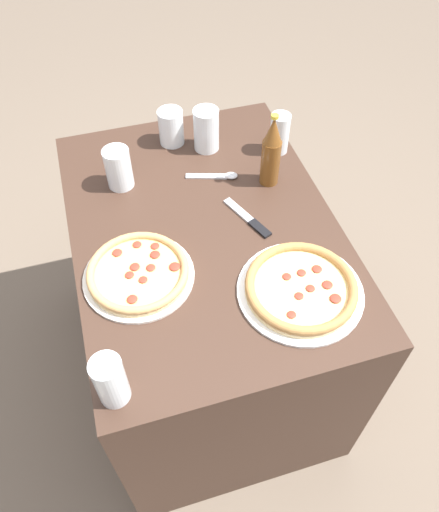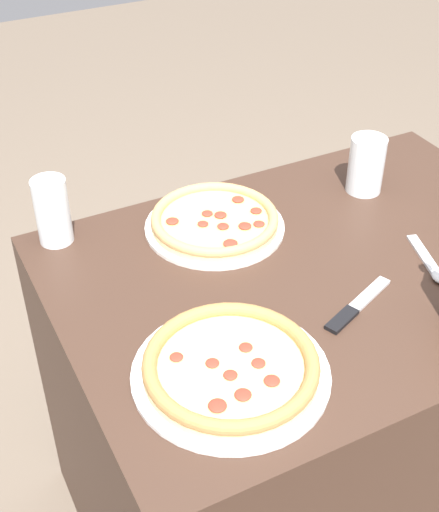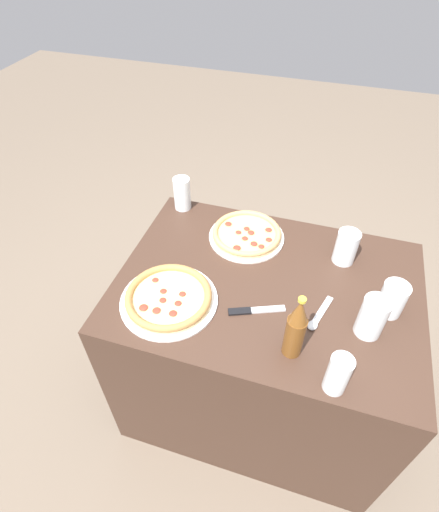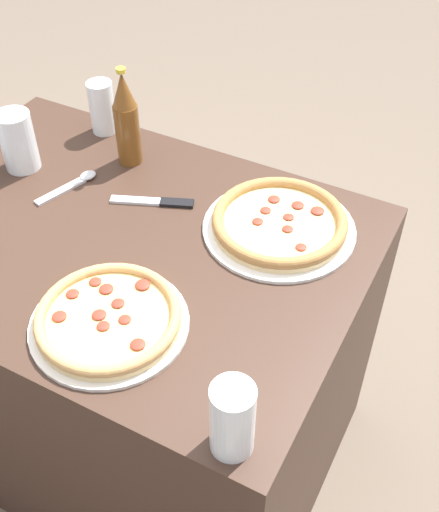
{
  "view_description": "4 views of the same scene",
  "coord_description": "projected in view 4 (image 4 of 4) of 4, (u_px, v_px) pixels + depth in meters",
  "views": [
    {
      "loc": [
        -0.93,
        0.23,
        1.8
      ],
      "look_at": [
        -0.18,
        0.01,
        0.84
      ],
      "focal_mm": 35.0,
      "sensor_mm": 36.0,
      "label": 1
    },
    {
      "loc": [
        -0.67,
        -0.87,
        1.6
      ],
      "look_at": [
        -0.2,
        0.05,
        0.83
      ],
      "focal_mm": 50.0,
      "sensor_mm": 36.0,
      "label": 2
    },
    {
      "loc": [
        0.11,
        -0.92,
        1.78
      ],
      "look_at": [
        -0.18,
        0.01,
        0.83
      ],
      "focal_mm": 28.0,
      "sensor_mm": 36.0,
      "label": 3
    },
    {
      "loc": [
        -0.65,
        0.78,
        1.65
      ],
      "look_at": [
        -0.24,
        -0.0,
        0.81
      ],
      "focal_mm": 45.0,
      "sensor_mm": 36.0,
      "label": 4
    }
  ],
  "objects": [
    {
      "name": "ground_plane",
      "position": [
        145.0,
        433.0,
        1.85
      ],
      "size": [
        8.0,
        8.0,
        0.0
      ],
      "primitive_type": "plane",
      "color": "#6B5B4C"
    },
    {
      "name": "table",
      "position": [
        133.0,
        350.0,
        1.59
      ],
      "size": [
        1.02,
        0.74,
        0.77
      ],
      "color": "#3D281E",
      "rests_on": "ground_plane"
    },
    {
      "name": "pizza_pepperoni",
      "position": [
        109.0,
        319.0,
        1.14
      ],
      "size": [
        0.29,
        0.29,
        0.04
      ],
      "color": "silver",
      "rests_on": "table"
    },
    {
      "name": "pizza_veggie",
      "position": [
        279.0,
        223.0,
        1.32
      ],
      "size": [
        0.32,
        0.32,
        0.04
      ],
      "color": "white",
      "rests_on": "table"
    },
    {
      "name": "glass_orange_juice",
      "position": [
        18.0,
        142.0,
        1.46
      ],
      "size": [
        0.08,
        0.08,
        0.14
      ],
      "color": "white",
      "rests_on": "table"
    },
    {
      "name": "glass_red_wine",
      "position": [
        102.0,
        110.0,
        1.57
      ],
      "size": [
        0.06,
        0.06,
        0.13
      ],
      "color": "white",
      "rests_on": "table"
    },
    {
      "name": "glass_lemonade",
      "position": [
        232.0,
        422.0,
        0.93
      ],
      "size": [
        0.07,
        0.07,
        0.14
      ],
      "color": "white",
      "rests_on": "table"
    },
    {
      "name": "beer_bottle",
      "position": [
        126.0,
        119.0,
        1.44
      ],
      "size": [
        0.06,
        0.06,
        0.24
      ],
      "color": "brown",
      "rests_on": "table"
    },
    {
      "name": "knife",
      "position": [
        156.0,
        202.0,
        1.4
      ],
      "size": [
        0.18,
        0.09,
        0.01
      ],
      "color": "black",
      "rests_on": "table"
    },
    {
      "name": "spoon",
      "position": [
        75.0,
        183.0,
        1.45
      ],
      "size": [
        0.07,
        0.16,
        0.01
      ],
      "color": "silver",
      "rests_on": "table"
    }
  ]
}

